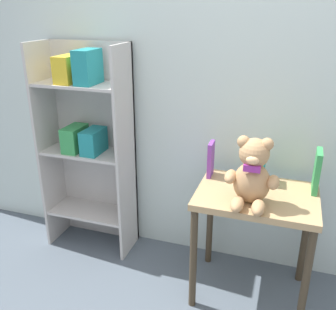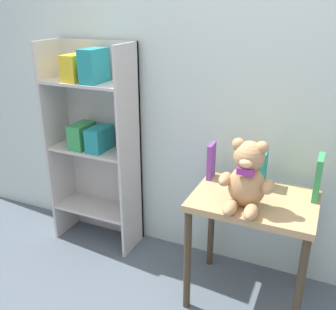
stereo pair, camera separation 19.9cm
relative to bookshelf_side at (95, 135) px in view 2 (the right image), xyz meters
The scene contains 7 objects.
wall_back 1.05m from the bookshelf_side, ahead, with size 4.80×0.06×2.50m.
bookshelf_side is the anchor object (origin of this frame).
display_table 1.16m from the bookshelf_side, ahead, with size 0.64×0.47×0.66m.
teddy_bear 1.14m from the bookshelf_side, 16.09° to the right, with size 0.27×0.24×0.35m.
book_standing_purple 0.83m from the bookshelf_side, ahead, with size 0.02×0.10×0.21m, color purple.
book_standing_teal 1.12m from the bookshelf_side, ahead, with size 0.04×0.11×0.20m, color teal.
book_standing_green 1.41m from the bookshelf_side, ahead, with size 0.03×0.14×0.23m, color #33934C.
Camera 2 is at (0.49, -0.73, 1.59)m, focal length 40.00 mm.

